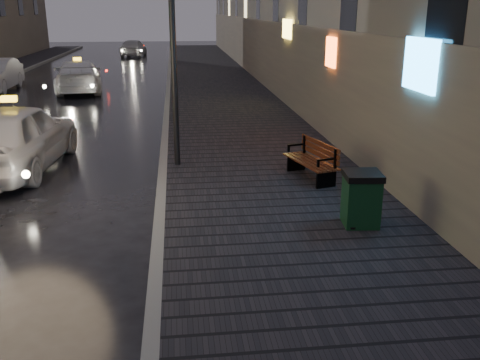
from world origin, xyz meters
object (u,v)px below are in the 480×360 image
at_px(lamp_near, 172,20).
at_px(lamp_far, 173,14).
at_px(taxi_near, 14,137).
at_px(bench, 313,160).
at_px(taxi_mid, 79,76).
at_px(trash_bin, 361,198).
at_px(car_far, 133,48).

relative_size(lamp_near, lamp_far, 1.00).
bearing_deg(lamp_near, lamp_far, 90.00).
bearing_deg(taxi_near, bench, 169.64).
height_order(lamp_far, taxi_mid, lamp_far).
height_order(lamp_far, trash_bin, lamp_far).
xyz_separation_m(lamp_near, trash_bin, (3.12, -4.16, -2.86)).
relative_size(bench, taxi_mid, 0.34).
bearing_deg(bench, lamp_far, 84.71).
bearing_deg(taxi_mid, lamp_far, -156.42).
relative_size(lamp_far, trash_bin, 5.60).
distance_m(taxi_near, car_far, 32.36).
relative_size(trash_bin, taxi_near, 0.19).
height_order(lamp_near, car_far, lamp_near).
bearing_deg(bench, trash_bin, -101.67).
bearing_deg(lamp_near, car_far, 95.77).
bearing_deg(car_far, bench, 107.20).
xyz_separation_m(lamp_far, bench, (2.96, -17.47, -2.92)).
relative_size(bench, car_far, 0.42).
relative_size(trash_bin, car_far, 0.23).
bearing_deg(taxi_mid, taxi_near, 85.40).
height_order(lamp_near, taxi_mid, lamp_near).
xyz_separation_m(bench, trash_bin, (0.15, -2.69, 0.07)).
xyz_separation_m(bench, taxi_near, (-6.81, 1.93, 0.27)).
relative_size(taxi_mid, car_far, 1.22).
distance_m(bench, taxi_mid, 16.56).
bearing_deg(lamp_far, taxi_mid, -149.11).
xyz_separation_m(trash_bin, car_far, (-6.43, 36.98, 0.07)).
height_order(bench, car_far, car_far).
bearing_deg(bench, taxi_mid, 101.68).
distance_m(trash_bin, taxi_near, 8.36).
relative_size(lamp_far, taxi_mid, 1.06).
xyz_separation_m(lamp_far, taxi_mid, (-4.45, -2.66, -2.76)).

